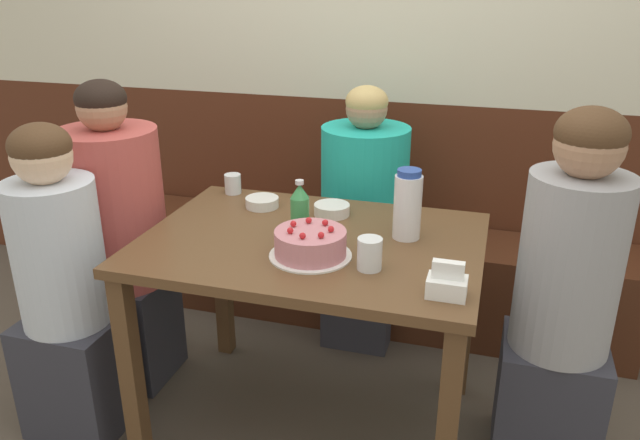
{
  "coord_description": "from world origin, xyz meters",
  "views": [
    {
      "loc": [
        0.58,
        -1.84,
        1.61
      ],
      "look_at": [
        0.02,
        0.05,
        0.82
      ],
      "focal_mm": 35.0,
      "sensor_mm": 36.0,
      "label": 1
    }
  ],
  "objects_px": {
    "bowl_soup_white": "(332,210)",
    "person_dark_striped": "(563,305)",
    "water_pitcher": "(408,205)",
    "person_teal_shirt": "(66,297)",
    "bench_seat": "(362,274)",
    "person_pale_blue_shirt": "(364,220)",
    "soju_bottle": "(300,208)",
    "glass_water_tall": "(370,254)",
    "person_grey_tee": "(119,240)",
    "napkin_holder": "(447,283)",
    "bowl_rice_small": "(262,202)",
    "glass_tumbler_short": "(233,184)",
    "birthday_cake": "(310,244)"
  },
  "relations": [
    {
      "from": "water_pitcher",
      "to": "person_dark_striped",
      "type": "relative_size",
      "value": 0.19
    },
    {
      "from": "soju_bottle",
      "to": "water_pitcher",
      "type": "bearing_deg",
      "value": 9.11
    },
    {
      "from": "bowl_rice_small",
      "to": "person_pale_blue_shirt",
      "type": "xyz_separation_m",
      "value": [
        0.3,
        0.43,
        -0.21
      ]
    },
    {
      "from": "person_teal_shirt",
      "to": "person_grey_tee",
      "type": "bearing_deg",
      "value": 90.0
    },
    {
      "from": "bench_seat",
      "to": "person_teal_shirt",
      "type": "xyz_separation_m",
      "value": [
        -0.83,
        -1.08,
        0.31
      ]
    },
    {
      "from": "soju_bottle",
      "to": "glass_water_tall",
      "type": "bearing_deg",
      "value": -36.2
    },
    {
      "from": "birthday_cake",
      "to": "person_pale_blue_shirt",
      "type": "height_order",
      "value": "person_pale_blue_shirt"
    },
    {
      "from": "person_dark_striped",
      "to": "glass_water_tall",
      "type": "bearing_deg",
      "value": 22.66
    },
    {
      "from": "soju_bottle",
      "to": "person_teal_shirt",
      "type": "distance_m",
      "value": 0.88
    },
    {
      "from": "bench_seat",
      "to": "person_dark_striped",
      "type": "distance_m",
      "value": 1.18
    },
    {
      "from": "bowl_rice_small",
      "to": "person_pale_blue_shirt",
      "type": "relative_size",
      "value": 0.11
    },
    {
      "from": "person_teal_shirt",
      "to": "person_dark_striped",
      "type": "height_order",
      "value": "person_dark_striped"
    },
    {
      "from": "person_teal_shirt",
      "to": "bench_seat",
      "type": "bearing_deg",
      "value": 52.4
    },
    {
      "from": "water_pitcher",
      "to": "bowl_soup_white",
      "type": "height_order",
      "value": "water_pitcher"
    },
    {
      "from": "person_grey_tee",
      "to": "bowl_soup_white",
      "type": "bearing_deg",
      "value": 9.2
    },
    {
      "from": "water_pitcher",
      "to": "person_grey_tee",
      "type": "relative_size",
      "value": 0.19
    },
    {
      "from": "water_pitcher",
      "to": "person_teal_shirt",
      "type": "bearing_deg",
      "value": -162.92
    },
    {
      "from": "bench_seat",
      "to": "person_pale_blue_shirt",
      "type": "xyz_separation_m",
      "value": [
        0.03,
        -0.16,
        0.35
      ]
    },
    {
      "from": "glass_tumbler_short",
      "to": "water_pitcher",
      "type": "bearing_deg",
      "value": -18.54
    },
    {
      "from": "soju_bottle",
      "to": "glass_water_tall",
      "type": "relative_size",
      "value": 1.89
    },
    {
      "from": "bowl_rice_small",
      "to": "person_teal_shirt",
      "type": "distance_m",
      "value": 0.78
    },
    {
      "from": "water_pitcher",
      "to": "person_teal_shirt",
      "type": "distance_m",
      "value": 1.23
    },
    {
      "from": "bowl_rice_small",
      "to": "person_dark_striped",
      "type": "bearing_deg",
      "value": -8.15
    },
    {
      "from": "soju_bottle",
      "to": "glass_water_tall",
      "type": "xyz_separation_m",
      "value": [
        0.29,
        -0.21,
        -0.04
      ]
    },
    {
      "from": "water_pitcher",
      "to": "bowl_rice_small",
      "type": "xyz_separation_m",
      "value": [
        -0.57,
        0.13,
        -0.1
      ]
    },
    {
      "from": "person_dark_striped",
      "to": "person_pale_blue_shirt",
      "type": "bearing_deg",
      "value": -36.6
    },
    {
      "from": "bench_seat",
      "to": "person_dark_striped",
      "type": "relative_size",
      "value": 1.98
    },
    {
      "from": "birthday_cake",
      "to": "person_grey_tee",
      "type": "bearing_deg",
      "value": 165.09
    },
    {
      "from": "glass_water_tall",
      "to": "person_grey_tee",
      "type": "distance_m",
      "value": 1.11
    },
    {
      "from": "soju_bottle",
      "to": "person_pale_blue_shirt",
      "type": "height_order",
      "value": "person_pale_blue_shirt"
    },
    {
      "from": "person_pale_blue_shirt",
      "to": "person_dark_striped",
      "type": "distance_m",
      "value": 0.99
    },
    {
      "from": "napkin_holder",
      "to": "glass_water_tall",
      "type": "xyz_separation_m",
      "value": [
        -0.24,
        0.11,
        0.01
      ]
    },
    {
      "from": "glass_water_tall",
      "to": "glass_tumbler_short",
      "type": "height_order",
      "value": "glass_water_tall"
    },
    {
      "from": "soju_bottle",
      "to": "bowl_soup_white",
      "type": "height_order",
      "value": "soju_bottle"
    },
    {
      "from": "bowl_rice_small",
      "to": "person_grey_tee",
      "type": "distance_m",
      "value": 0.6
    },
    {
      "from": "soju_bottle",
      "to": "napkin_holder",
      "type": "distance_m",
      "value": 0.62
    },
    {
      "from": "glass_water_tall",
      "to": "person_pale_blue_shirt",
      "type": "height_order",
      "value": "person_pale_blue_shirt"
    },
    {
      "from": "person_teal_shirt",
      "to": "napkin_holder",
      "type": "bearing_deg",
      "value": -1.21
    },
    {
      "from": "bench_seat",
      "to": "bowl_soup_white",
      "type": "bearing_deg",
      "value": -89.34
    },
    {
      "from": "glass_water_tall",
      "to": "person_grey_tee",
      "type": "height_order",
      "value": "person_grey_tee"
    },
    {
      "from": "soju_bottle",
      "to": "bowl_rice_small",
      "type": "height_order",
      "value": "soju_bottle"
    },
    {
      "from": "person_dark_striped",
      "to": "person_grey_tee",
      "type": "bearing_deg",
      "value": -0.61
    },
    {
      "from": "bowl_soup_white",
      "to": "person_dark_striped",
      "type": "relative_size",
      "value": 0.11
    },
    {
      "from": "birthday_cake",
      "to": "soju_bottle",
      "type": "relative_size",
      "value": 1.4
    },
    {
      "from": "glass_tumbler_short",
      "to": "person_grey_tee",
      "type": "bearing_deg",
      "value": -146.57
    },
    {
      "from": "glass_water_tall",
      "to": "person_grey_tee",
      "type": "relative_size",
      "value": 0.08
    },
    {
      "from": "soju_bottle",
      "to": "person_dark_striped",
      "type": "xyz_separation_m",
      "value": [
        0.88,
        0.03,
        -0.25
      ]
    },
    {
      "from": "napkin_holder",
      "to": "bowl_soup_white",
      "type": "height_order",
      "value": "napkin_holder"
    },
    {
      "from": "soju_bottle",
      "to": "person_teal_shirt",
      "type": "bearing_deg",
      "value": -159.43
    },
    {
      "from": "soju_bottle",
      "to": "bowl_rice_small",
      "type": "xyz_separation_m",
      "value": [
        -0.22,
        0.19,
        -0.07
      ]
    }
  ]
}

